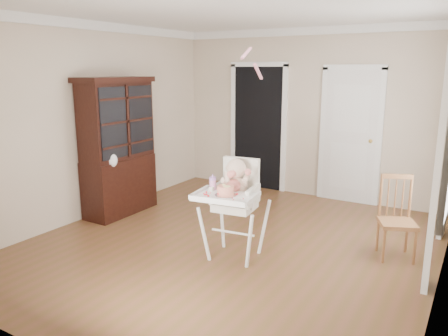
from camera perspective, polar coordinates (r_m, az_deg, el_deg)
The scene contains 14 objects.
floor at distance 5.36m, azimuth 0.94°, elevation -9.87°, with size 5.00×5.00×0.00m, color brown.
ceiling at distance 4.98m, azimuth 1.06°, elevation 20.10°, with size 5.00×5.00×0.00m, color white.
wall_back at distance 7.26m, azimuth 10.98°, elevation 6.94°, with size 4.50×4.50×0.00m, color beige.
wall_left at distance 6.41m, azimuth -16.80°, elevation 5.86°, with size 5.00×5.00×0.00m, color beige.
crown_molding at distance 4.97m, azimuth 1.06°, elevation 19.41°, with size 4.50×5.00×0.12m, color white, non-canonical shape.
doorway at distance 7.62m, azimuth 4.47°, elevation 5.59°, with size 1.06×0.05×2.22m.
closet_door at distance 7.07m, azimuth 16.14°, elevation 3.85°, with size 0.96×0.09×2.13m.
high_chair at distance 4.78m, azimuth 1.41°, elevation -3.84°, with size 0.73×0.87×1.13m.
baby at distance 4.76m, azimuth 1.56°, elevation -1.84°, with size 0.35×0.26×0.51m.
cake at distance 4.52m, azimuth 0.23°, elevation -2.97°, with size 0.23×0.23×0.11m.
sippy_cup at distance 4.73m, azimuth -1.49°, elevation -1.98°, with size 0.07×0.07×0.18m.
china_cabinet at distance 6.41m, azimuth -13.69°, elevation 2.71°, with size 0.52×1.16×1.96m.
dining_chair at distance 5.24m, azimuth 21.63°, elevation -6.34°, with size 0.50×0.50×0.92m.
streamer at distance 5.02m, azimuth 2.94°, elevation 14.77°, with size 0.03×0.50×0.02m, color pink, non-canonical shape.
Camera 1 is at (2.47, -4.28, 2.08)m, focal length 35.00 mm.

